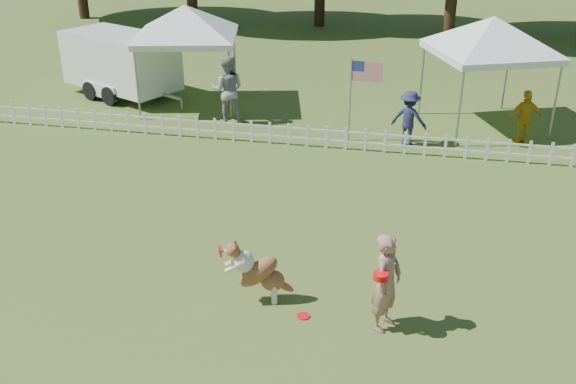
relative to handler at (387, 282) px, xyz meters
The scene contains 12 objects.
ground 1.95m from the handler, behind, with size 120.00×120.00×0.00m, color #32531A.
picket_fence 7.38m from the handler, 103.90° to the left, with size 22.00×0.08×0.60m, color white, non-canonical shape.
handler is the anchor object (origin of this frame).
dog 2.08m from the handler, behind, with size 1.07×0.36×1.11m, color brown, non-canonical shape.
frisbee_on_turf 1.49m from the handler, behind, with size 0.20×0.20×0.02m, color red.
canopy_tent_left 11.91m from the handler, 124.11° to the left, with size 2.87×2.87×2.96m, color white, non-canonical shape.
canopy_tent_right 9.93m from the handler, 78.40° to the left, with size 2.89×2.89×2.99m, color white, non-canonical shape.
cargo_trailer 13.79m from the handler, 131.41° to the left, with size 4.60×2.03×2.03m, color white, non-canonical shape.
flag_pole 7.95m from the handler, 101.00° to the left, with size 0.85×0.09×2.21m, color gray, non-canonical shape.
spectator_a 9.94m from the handler, 120.59° to the left, with size 0.93×0.73×1.92m, color gray.
spectator_b 7.85m from the handler, 89.83° to the left, with size 0.94×0.54×1.45m, color #23244B.
spectator_c 8.99m from the handler, 70.77° to the left, with size 0.86×0.36×1.46m, color #C48F17.
Camera 1 is at (1.98, -8.35, 6.22)m, focal length 40.00 mm.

